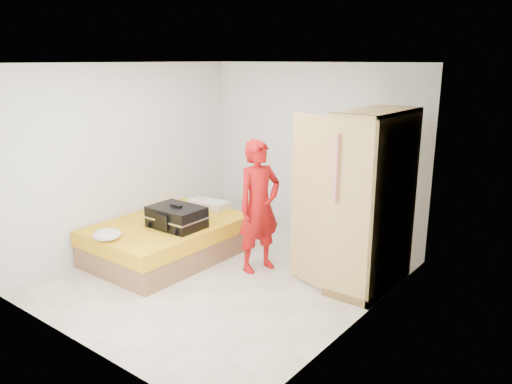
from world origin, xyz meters
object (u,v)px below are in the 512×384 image
Objects in this scene: bed at (168,240)px; person at (259,206)px; round_cushion at (107,235)px; wardrobe at (367,205)px; suitcase at (176,217)px.

bed is 1.44m from person.
person reaches higher than round_cushion.
bed is 0.96× the size of wardrobe.
suitcase is at bearing -157.99° from wardrobe.
bed is 2.80× the size of suitcase.
wardrobe is 3.16m from round_cushion.
wardrobe is 1.24× the size of person.
person is at bearing -162.28° from wardrobe.
bed is 1.19× the size of person.
bed is at bearing 167.93° from suitcase.
person is at bearing 46.18° from round_cushion.
wardrobe is (2.50, 0.87, 0.75)m from bed.
person is (-1.28, -0.41, -0.15)m from wardrobe.
person reaches higher than bed.
round_cushion is at bearing -94.87° from bed.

